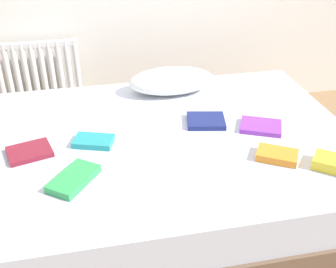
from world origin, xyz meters
TOP-DOWN VIEW (x-y plane):
  - ground_plane at (0.00, 0.00)m, footprint 8.00×8.00m
  - bed at (0.00, 0.00)m, footprint 2.00×1.50m
  - radiator at (-0.75, 1.20)m, footprint 0.61×0.04m
  - pillow at (0.12, 0.53)m, footprint 0.55×0.29m
  - textbook_teal at (-0.40, -0.00)m, footprint 0.23×0.18m
  - textbook_purple at (0.50, -0.03)m, footprint 0.27×0.24m
  - textbook_navy at (0.23, 0.09)m, footprint 0.24×0.21m
  - textbook_orange at (0.47, -0.32)m, footprint 0.23×0.21m
  - textbook_green at (-0.51, -0.31)m, footprint 0.25×0.28m
  - textbook_maroon at (-0.72, -0.03)m, footprint 0.25×0.22m

SIDE VIEW (x-z plane):
  - ground_plane at x=0.00m, z-range 0.00..0.00m
  - bed at x=0.00m, z-range 0.00..0.50m
  - radiator at x=-0.75m, z-range 0.11..0.67m
  - textbook_maroon at x=-0.72m, z-range 0.50..0.52m
  - textbook_purple at x=0.50m, z-range 0.50..0.53m
  - textbook_navy at x=0.23m, z-range 0.50..0.53m
  - textbook_teal at x=-0.40m, z-range 0.50..0.53m
  - textbook_green at x=-0.51m, z-range 0.50..0.53m
  - textbook_orange at x=0.47m, z-range 0.50..0.54m
  - pillow at x=0.12m, z-range 0.50..0.66m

